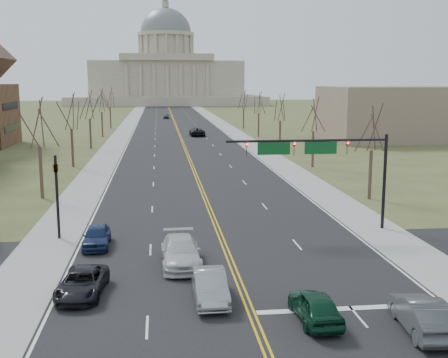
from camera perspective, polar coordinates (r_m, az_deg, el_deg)
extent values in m
plane|color=#424A25|center=(28.89, 2.47, -12.68)|extent=(600.00, 600.00, 0.00)
cube|color=black|center=(136.83, -4.85, 5.28)|extent=(20.00, 380.00, 0.01)
cube|color=black|center=(34.44, 0.88, -8.86)|extent=(120.00, 14.00, 0.01)
cube|color=gray|center=(136.98, -9.89, 5.18)|extent=(4.00, 380.00, 0.03)
cube|color=gray|center=(137.73, 0.17, 5.35)|extent=(4.00, 380.00, 0.03)
cube|color=gold|center=(136.83, -4.85, 5.29)|extent=(0.42, 380.00, 0.01)
cube|color=silver|center=(136.87, -8.97, 5.20)|extent=(0.15, 380.00, 0.01)
cube|color=silver|center=(137.49, -0.75, 5.34)|extent=(0.15, 380.00, 0.01)
cube|color=silver|center=(29.16, 12.79, -12.68)|extent=(9.50, 0.50, 0.01)
cube|color=#B7AC98|center=(276.49, -5.81, 8.04)|extent=(90.00, 60.00, 4.00)
cube|color=#B7AC98|center=(276.34, -5.85, 10.11)|extent=(70.00, 40.00, 16.00)
cube|color=#B7AC98|center=(256.06, -5.81, 12.25)|extent=(42.00, 3.00, 3.00)
cylinder|color=#B7AC98|center=(276.74, -5.90, 13.01)|extent=(24.00, 24.00, 12.00)
cylinder|color=#B7AC98|center=(277.19, -5.93, 14.41)|extent=(27.00, 27.00, 1.60)
ellipsoid|color=slate|center=(277.26, -5.93, 14.58)|extent=(24.00, 24.00, 22.80)
cylinder|color=#B7AC98|center=(278.60, -5.98, 17.22)|extent=(3.20, 3.20, 3.00)
cylinder|color=black|center=(43.86, 15.97, -0.29)|extent=(0.24, 0.24, 7.20)
cylinder|color=black|center=(41.47, 8.49, 3.88)|extent=(12.00, 0.18, 0.18)
imported|color=black|center=(42.41, 12.39, 3.14)|extent=(0.35, 0.40, 1.10)
sphere|color=#FF0C0C|center=(42.23, 12.48, 3.59)|extent=(0.18, 0.18, 0.18)
imported|color=black|center=(41.28, 7.13, 3.12)|extent=(0.35, 0.40, 1.10)
sphere|color=#FF0C0C|center=(41.10, 7.19, 3.58)|extent=(0.18, 0.18, 0.18)
imported|color=black|center=(40.60, 2.32, 3.07)|extent=(0.35, 0.40, 1.10)
sphere|color=#FF0C0C|center=(40.41, 2.35, 3.54)|extent=(0.18, 0.18, 0.18)
cube|color=#0C4C1E|center=(41.80, 9.80, 3.14)|extent=(2.40, 0.12, 0.90)
cube|color=#0C4C1E|center=(40.96, 5.09, 3.10)|extent=(2.40, 0.12, 0.90)
cylinder|color=black|center=(41.27, -16.58, -1.80)|extent=(0.20, 0.20, 6.00)
imported|color=black|center=(40.89, -16.73, 1.22)|extent=(0.32, 0.36, 0.99)
cylinder|color=#3E2E24|center=(54.77, 14.63, 0.42)|extent=(0.32, 0.32, 4.68)
cylinder|color=#3E2E24|center=(56.13, -18.08, 0.62)|extent=(0.32, 0.32, 4.95)
cylinder|color=#3E2E24|center=(73.57, 9.02, 2.99)|extent=(0.32, 0.32, 4.68)
cylinder|color=#3E2E24|center=(75.65, -15.15, 3.07)|extent=(0.32, 0.32, 4.95)
cylinder|color=#3E2E24|center=(92.87, 5.70, 4.50)|extent=(0.32, 0.32, 4.68)
cylinder|color=#3E2E24|center=(95.37, -13.41, 4.50)|extent=(0.32, 0.32, 4.95)
cylinder|color=#3E2E24|center=(112.41, 3.53, 5.48)|extent=(0.32, 0.32, 4.68)
cylinder|color=#3E2E24|center=(115.18, -12.27, 5.44)|extent=(0.32, 0.32, 4.95)
cylinder|color=#3E2E24|center=(132.10, 2.00, 6.16)|extent=(0.32, 0.32, 4.68)
cylinder|color=#3E2E24|center=(135.05, -11.46, 6.11)|extent=(0.32, 0.32, 4.95)
cube|color=black|center=(103.72, -20.74, 4.93)|extent=(0.10, 9.80, 1.20)
cube|color=black|center=(103.51, -20.87, 6.95)|extent=(0.10, 9.80, 1.20)
cube|color=#796B56|center=(111.65, 16.84, 6.41)|extent=(25.00, 20.00, 10.00)
imported|color=#0B3420|center=(27.17, 9.23, -12.62)|extent=(1.89, 4.37, 1.47)
imported|color=#45494C|center=(27.28, 19.48, -12.84)|extent=(2.12, 4.98, 1.60)
imported|color=gray|center=(29.17, -1.43, -10.80)|extent=(1.67, 4.66, 1.53)
imported|color=black|center=(30.79, -14.21, -10.18)|extent=(2.59, 4.94, 1.33)
imported|color=silver|center=(34.53, -4.41, -7.38)|extent=(2.41, 5.75, 1.66)
imported|color=navy|center=(39.08, -12.82, -5.68)|extent=(1.77, 4.33, 1.47)
imported|color=black|center=(114.64, -2.76, 4.83)|extent=(3.05, 6.16, 1.68)
imported|color=#4B4C52|center=(167.72, -5.89, 6.38)|extent=(1.81, 4.32, 1.46)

